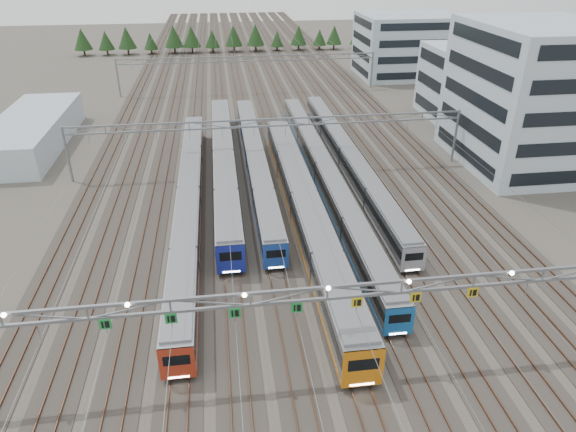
{
  "coord_description": "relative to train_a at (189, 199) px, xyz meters",
  "views": [
    {
      "loc": [
        -6.91,
        -29.44,
        29.78
      ],
      "look_at": [
        -0.27,
        19.11,
        3.5
      ],
      "focal_mm": 32.0,
      "sensor_mm": 36.0,
      "label": 1
    }
  ],
  "objects": [
    {
      "name": "ground",
      "position": [
        11.25,
        -27.95,
        -2.03
      ],
      "size": [
        400.0,
        400.0,
        0.0
      ],
      "primitive_type": "plane",
      "color": "#47423A",
      "rests_on": "ground"
    },
    {
      "name": "train_e",
      "position": [
        18.0,
        5.93,
        -0.1
      ],
      "size": [
        2.58,
        63.36,
        3.36
      ],
      "color": "black",
      "rests_on": "ground"
    },
    {
      "name": "train_a",
      "position": [
        0.0,
        0.0,
        0.0
      ],
      "size": [
        2.73,
        56.49,
        3.56
      ],
      "color": "black",
      "rests_on": "ground"
    },
    {
      "name": "train_f",
      "position": [
        22.5,
        10.96,
        -0.12
      ],
      "size": [
        2.56,
        55.56,
        3.32
      ],
      "color": "black",
      "rests_on": "ground"
    },
    {
      "name": "gantry_far",
      "position": [
        11.25,
        57.05,
        4.36
      ],
      "size": [
        56.36,
        0.36,
        8.0
      ],
      "color": "gray",
      "rests_on": "ground"
    },
    {
      "name": "track_bed",
      "position": [
        11.25,
        72.05,
        -0.54
      ],
      "size": [
        54.0,
        260.0,
        5.42
      ],
      "color": "#2D2823",
      "rests_on": "ground"
    },
    {
      "name": "gantry_near",
      "position": [
        11.2,
        -28.07,
        5.06
      ],
      "size": [
        56.36,
        0.61,
        8.08
      ],
      "color": "gray",
      "rests_on": "ground"
    },
    {
      "name": "train_c",
      "position": [
        9.0,
        11.54,
        -0.06
      ],
      "size": [
        2.64,
        52.15,
        3.43
      ],
      "color": "black",
      "rests_on": "ground"
    },
    {
      "name": "west_shed",
      "position": [
        -26.19,
        27.49,
        0.41
      ],
      "size": [
        10.0,
        30.0,
        4.88
      ],
      "primitive_type": "cube",
      "color": "#A5B8C5",
      "rests_on": "ground"
    },
    {
      "name": "depot_bldg_north",
      "position": [
        50.46,
        68.1,
        5.22
      ],
      "size": [
        22.0,
        18.0,
        14.5
      ],
      "primitive_type": "cube",
      "color": "#A5B8C5",
      "rests_on": "ground"
    },
    {
      "name": "gantry_mid",
      "position": [
        11.25,
        12.05,
        4.36
      ],
      "size": [
        56.36,
        0.36,
        8.0
      ],
      "color": "gray",
      "rests_on": "ground"
    },
    {
      "name": "treeline",
      "position": [
        16.65,
        104.97,
        2.2
      ],
      "size": [
        106.4,
        5.6,
        7.02
      ],
      "color": "#332114",
      "rests_on": "ground"
    },
    {
      "name": "depot_bldg_mid",
      "position": [
        50.46,
        32.91,
        4.47
      ],
      "size": [
        14.0,
        16.0,
        13.0
      ],
      "primitive_type": "cube",
      "color": "#A5B8C5",
      "rests_on": "ground"
    },
    {
      "name": "depot_bldg_south",
      "position": [
        49.12,
        10.36,
        8.05
      ],
      "size": [
        18.0,
        22.0,
        20.15
      ],
      "primitive_type": "cube",
      "color": "#A5B8C5",
      "rests_on": "ground"
    },
    {
      "name": "train_b",
      "position": [
        4.5,
        11.2,
        0.14
      ],
      "size": [
        2.94,
        51.96,
        3.83
      ],
      "color": "black",
      "rests_on": "ground"
    },
    {
      "name": "train_d",
      "position": [
        13.5,
        -4.29,
        0.28
      ],
      "size": [
        3.16,
        53.2,
        4.12
      ],
      "color": "black",
      "rests_on": "ground"
    }
  ]
}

